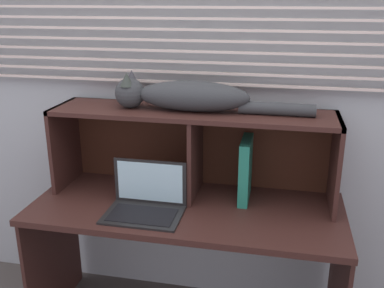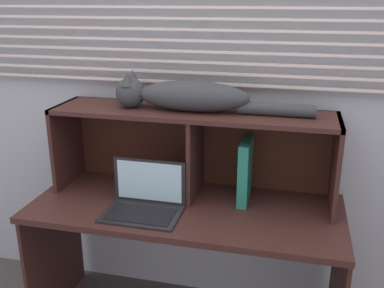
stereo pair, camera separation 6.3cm
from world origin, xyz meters
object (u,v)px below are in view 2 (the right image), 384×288
at_px(book_stack, 146,186).
at_px(laptop, 145,202).
at_px(cat, 186,96).
at_px(binder_upright, 245,170).

bearing_deg(book_stack, laptop, -72.15).
height_order(cat, binder_upright, cat).
xyz_separation_m(cat, laptop, (-0.14, -0.23, -0.46)).
bearing_deg(book_stack, cat, 0.61).
xyz_separation_m(cat, book_stack, (-0.21, -0.00, -0.49)).
bearing_deg(laptop, binder_upright, 28.32).
distance_m(laptop, binder_upright, 0.50).
height_order(binder_upright, book_stack, binder_upright).
distance_m(cat, book_stack, 0.53).
relative_size(cat, book_stack, 4.28).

